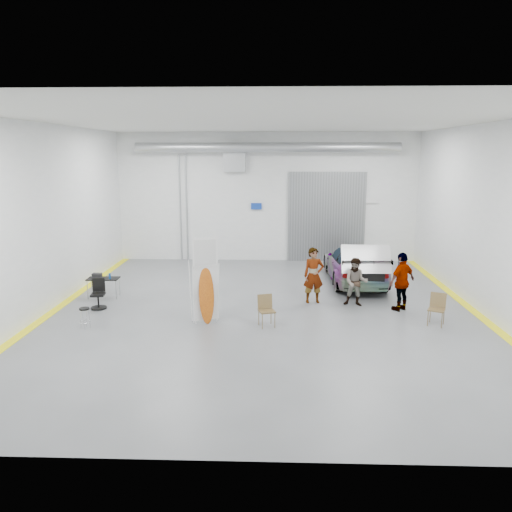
{
  "coord_description": "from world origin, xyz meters",
  "views": [
    {
      "loc": [
        0.28,
        -15.47,
        5.08
      ],
      "look_at": [
        -0.3,
        1.72,
        1.5
      ],
      "focal_mm": 35.0,
      "sensor_mm": 36.0,
      "label": 1
    }
  ],
  "objects_px": {
    "sedan_car": "(355,264)",
    "folding_chair_near": "(267,317)",
    "surfboard_display": "(203,287)",
    "person_c": "(402,281)",
    "person_b": "(356,282)",
    "office_chair": "(99,296)",
    "shop_stool": "(85,318)",
    "person_a": "(314,275)",
    "folding_chair_far": "(436,316)",
    "work_table": "(102,278)"
  },
  "relations": [
    {
      "from": "folding_chair_near",
      "to": "work_table",
      "type": "bearing_deg",
      "value": 136.59
    },
    {
      "from": "work_table",
      "to": "surfboard_display",
      "type": "bearing_deg",
      "value": -33.77
    },
    {
      "from": "shop_stool",
      "to": "work_table",
      "type": "xyz_separation_m",
      "value": [
        -0.59,
        3.25,
        0.38
      ]
    },
    {
      "from": "person_b",
      "to": "person_c",
      "type": "xyz_separation_m",
      "value": [
        1.41,
        -0.44,
        0.15
      ]
    },
    {
      "from": "folding_chair_near",
      "to": "sedan_car",
      "type": "bearing_deg",
      "value": 39.9
    },
    {
      "from": "person_b",
      "to": "folding_chair_far",
      "type": "bearing_deg",
      "value": -30.12
    },
    {
      "from": "sedan_car",
      "to": "shop_stool",
      "type": "xyz_separation_m",
      "value": [
        -8.76,
        -5.68,
        -0.43
      ]
    },
    {
      "from": "shop_stool",
      "to": "work_table",
      "type": "relative_size",
      "value": 0.56
    },
    {
      "from": "person_a",
      "to": "folding_chair_near",
      "type": "relative_size",
      "value": 2.04
    },
    {
      "from": "surfboard_display",
      "to": "work_table",
      "type": "height_order",
      "value": "surfboard_display"
    },
    {
      "from": "sedan_car",
      "to": "folding_chair_near",
      "type": "height_order",
      "value": "sedan_car"
    },
    {
      "from": "person_a",
      "to": "surfboard_display",
      "type": "height_order",
      "value": "surfboard_display"
    },
    {
      "from": "person_a",
      "to": "shop_stool",
      "type": "bearing_deg",
      "value": -165.99
    },
    {
      "from": "person_a",
      "to": "office_chair",
      "type": "relative_size",
      "value": 1.96
    },
    {
      "from": "folding_chair_near",
      "to": "person_a",
      "type": "bearing_deg",
      "value": 40.46
    },
    {
      "from": "person_a",
      "to": "work_table",
      "type": "height_order",
      "value": "person_a"
    },
    {
      "from": "sedan_car",
      "to": "surfboard_display",
      "type": "xyz_separation_m",
      "value": [
        -5.34,
        -5.11,
        0.4
      ]
    },
    {
      "from": "folding_chair_far",
      "to": "person_c",
      "type": "bearing_deg",
      "value": 141.85
    },
    {
      "from": "folding_chair_near",
      "to": "person_b",
      "type": "bearing_deg",
      "value": 18.79
    },
    {
      "from": "person_c",
      "to": "surfboard_display",
      "type": "bearing_deg",
      "value": -23.98
    },
    {
      "from": "person_a",
      "to": "person_b",
      "type": "bearing_deg",
      "value": -21.49
    },
    {
      "from": "sedan_car",
      "to": "office_chair",
      "type": "relative_size",
      "value": 5.18
    },
    {
      "from": "folding_chair_far",
      "to": "sedan_car",
      "type": "bearing_deg",
      "value": 134.28
    },
    {
      "from": "sedan_car",
      "to": "work_table",
      "type": "bearing_deg",
      "value": 13.81
    },
    {
      "from": "shop_stool",
      "to": "office_chair",
      "type": "relative_size",
      "value": 0.63
    },
    {
      "from": "surfboard_display",
      "to": "folding_chair_near",
      "type": "height_order",
      "value": "surfboard_display"
    },
    {
      "from": "office_chair",
      "to": "person_b",
      "type": "bearing_deg",
      "value": -3.47
    },
    {
      "from": "folding_chair_far",
      "to": "person_b",
      "type": "bearing_deg",
      "value": 164.51
    },
    {
      "from": "shop_stool",
      "to": "office_chair",
      "type": "bearing_deg",
      "value": 97.61
    },
    {
      "from": "office_chair",
      "to": "sedan_car",
      "type": "bearing_deg",
      "value": 15.21
    },
    {
      "from": "folding_chair_near",
      "to": "shop_stool",
      "type": "xyz_separation_m",
      "value": [
        -5.33,
        -0.35,
        0.02
      ]
    },
    {
      "from": "person_b",
      "to": "surfboard_display",
      "type": "bearing_deg",
      "value": -146.4
    },
    {
      "from": "folding_chair_near",
      "to": "shop_stool",
      "type": "height_order",
      "value": "folding_chair_near"
    },
    {
      "from": "person_c",
      "to": "folding_chair_far",
      "type": "distance_m",
      "value": 1.73
    },
    {
      "from": "sedan_car",
      "to": "person_c",
      "type": "xyz_separation_m",
      "value": [
        0.94,
        -3.61,
        0.23
      ]
    },
    {
      "from": "surfboard_display",
      "to": "work_table",
      "type": "relative_size",
      "value": 2.5
    },
    {
      "from": "sedan_car",
      "to": "surfboard_display",
      "type": "relative_size",
      "value": 1.82
    },
    {
      "from": "sedan_car",
      "to": "office_chair",
      "type": "xyz_separation_m",
      "value": [
        -9.02,
        -3.74,
        -0.31
      ]
    },
    {
      "from": "folding_chair_far",
      "to": "office_chair",
      "type": "bearing_deg",
      "value": -160.55
    },
    {
      "from": "person_b",
      "to": "folding_chair_near",
      "type": "xyz_separation_m",
      "value": [
        -2.96,
        -2.16,
        -0.53
      ]
    },
    {
      "from": "folding_chair_far",
      "to": "office_chair",
      "type": "height_order",
      "value": "office_chair"
    },
    {
      "from": "sedan_car",
      "to": "shop_stool",
      "type": "bearing_deg",
      "value": 32.18
    },
    {
      "from": "person_b",
      "to": "office_chair",
      "type": "bearing_deg",
      "value": -164.34
    },
    {
      "from": "folding_chair_near",
      "to": "folding_chair_far",
      "type": "height_order",
      "value": "folding_chair_far"
    },
    {
      "from": "folding_chair_far",
      "to": "office_chair",
      "type": "relative_size",
      "value": 0.98
    },
    {
      "from": "person_a",
      "to": "surfboard_display",
      "type": "distance_m",
      "value": 4.16
    },
    {
      "from": "shop_stool",
      "to": "work_table",
      "type": "height_order",
      "value": "work_table"
    },
    {
      "from": "sedan_car",
      "to": "folding_chair_near",
      "type": "distance_m",
      "value": 6.35
    },
    {
      "from": "shop_stool",
      "to": "person_c",
      "type": "bearing_deg",
      "value": 12.03
    },
    {
      "from": "surfboard_display",
      "to": "person_c",
      "type": "bearing_deg",
      "value": -9.16
    }
  ]
}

